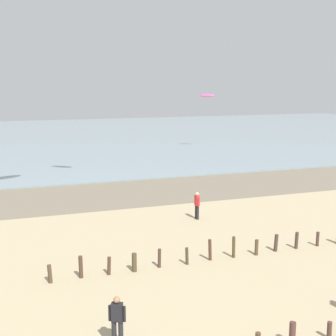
# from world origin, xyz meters

# --- Properties ---
(wet_sand_strip) EXTENTS (120.00, 8.78, 0.01)m
(wet_sand_strip) POSITION_xyz_m (0.00, 24.63, 0.00)
(wet_sand_strip) COLOR #7A6D59
(wet_sand_strip) RESTS_ON ground
(sea) EXTENTS (160.00, 70.00, 0.10)m
(sea) POSITION_xyz_m (0.00, 64.02, 0.05)
(sea) COLOR #7F939E
(sea) RESTS_ON ground
(groyne_mid) EXTENTS (21.09, 0.37, 1.06)m
(groyne_mid) POSITION_xyz_m (8.93, 10.07, 0.45)
(groyne_mid) COLOR #4C3B29
(groyne_mid) RESTS_ON ground
(person_left_flank) EXTENTS (0.24, 0.57, 1.71)m
(person_left_flank) POSITION_xyz_m (6.84, 16.58, 0.92)
(person_left_flank) COLOR #232328
(person_left_flank) RESTS_ON ground
(person_right_flank) EXTENTS (0.52, 0.36, 1.71)m
(person_right_flank) POSITION_xyz_m (-0.99, 4.44, 0.92)
(person_right_flank) COLOR #232328
(person_right_flank) RESTS_ON ground
(kite_aloft_6) EXTENTS (1.95, 1.69, 0.52)m
(kite_aloft_6) POSITION_xyz_m (19.96, 44.78, 6.82)
(kite_aloft_6) COLOR #E54C99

